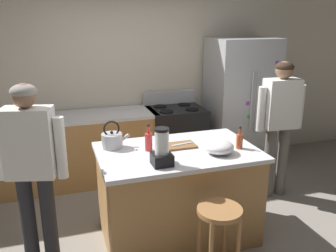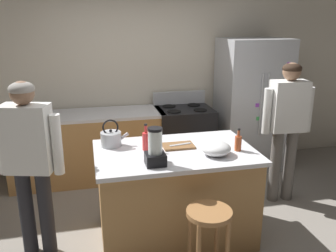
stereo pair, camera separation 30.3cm
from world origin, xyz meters
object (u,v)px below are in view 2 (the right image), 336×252
Objects in this scene: blender_appliance at (155,149)px; chef_knife at (180,144)px; bar_stool at (209,228)px; cutting_board at (178,146)px; person_by_sink_right at (287,120)px; mixing_bowl at (216,148)px; kitchen_island at (175,194)px; bottle_soda at (146,140)px; refrigerator at (251,105)px; person_by_island_left at (29,155)px; bottle_cooking_sauce at (238,143)px; tea_kettle at (111,138)px; stove_range at (184,139)px.

blender_appliance is 0.50m from chef_knife.
cutting_board is at bearing 92.67° from bar_stool.
person_by_sink_right reaches higher than bar_stool.
mixing_bowl is 0.92× the size of cutting_board.
cutting_board is (0.05, 0.08, 0.47)m from kitchen_island.
bottle_soda is (-1.69, -0.37, 0.01)m from person_by_sink_right.
person_by_sink_right reaches higher than chef_knife.
person_by_island_left is at bearing -151.86° from refrigerator.
refrigerator is 8.55× the size of bottle_cooking_sauce.
chef_knife is (0.34, 0.01, -0.07)m from bottle_soda.
person_by_sink_right is 1.85m from bar_stool.
tea_kettle is at bearing 161.17° from bottle_cooking_sauce.
bottle_soda is 0.93× the size of tea_kettle.
mixing_bowl is at bearing -24.00° from bottle_soda.
person_by_island_left is at bearing -176.39° from bottle_soda.
kitchen_island is at bearing 150.36° from mixing_bowl.
cutting_board is (-0.28, 0.27, -0.05)m from mixing_bowl.
person_by_island_left reaches higher than stove_range.
person_by_sink_right is at bearing -93.46° from refrigerator.
bar_stool is at bearing -56.19° from tea_kettle.
tea_kettle reaches higher than bar_stool.
refrigerator is at bearing 44.61° from cutting_board.
person_by_island_left reaches higher than tea_kettle.
bottle_cooking_sauce is (0.07, -1.66, 0.53)m from stove_range.
kitchen_island is 5.02× the size of cutting_board.
blender_appliance is at bearing -169.44° from bottle_cooking_sauce.
mixing_bowl is (-1.15, -1.69, 0.06)m from refrigerator.
refrigerator is 7.21× the size of bottle_soda.
bottle_soda is (1.03, 0.07, 0.03)m from person_by_island_left.
stove_range is 5.00× the size of chef_knife.
person_by_sink_right is 2.39× the size of bar_stool.
cutting_board is at bearing -107.51° from stove_range.
tea_kettle is 0.67m from chef_knife.
bottle_cooking_sauce reaches higher than kitchen_island.
person_by_island_left is (-2.78, -1.49, 0.06)m from refrigerator.
stove_range is 1.74m from bottle_cooking_sauce.
bar_stool is at bearing -138.27° from person_by_sink_right.
chef_knife is at bearing 91.28° from bar_stool.
bar_stool is at bearing -113.79° from mixing_bowl.
blender_appliance is 1.09× the size of cutting_board.
kitchen_island is 1.61m from stove_range.
blender_appliance is 1.19× the size of mixing_bowl.
person_by_sink_right is (0.92, -1.08, 0.53)m from stove_range.
refrigerator reaches higher than person_by_sink_right.
stove_range is 3.67× the size of cutting_board.
refrigerator reaches higher than bar_stool.
bottle_soda is at bearing 113.49° from bar_stool.
mixing_bowl reaches higher than kitchen_island.
blender_appliance reaches higher than bar_stool.
kitchen_island is 2.16m from refrigerator.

